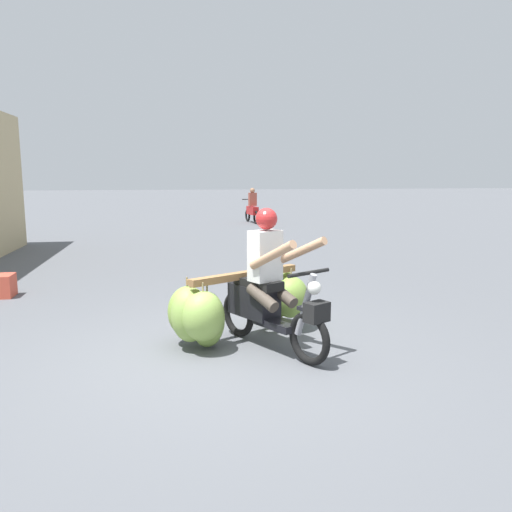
{
  "coord_description": "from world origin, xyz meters",
  "views": [
    {
      "loc": [
        -0.51,
        -5.11,
        1.94
      ],
      "look_at": [
        0.55,
        1.24,
        0.9
      ],
      "focal_mm": 35.6,
      "sensor_mm": 36.0,
      "label": 1
    }
  ],
  "objects": [
    {
      "name": "ground_plane",
      "position": [
        0.0,
        0.0,
        0.0
      ],
      "size": [
        120.0,
        120.0,
        0.0
      ],
      "primitive_type": "plane",
      "color": "#56595E"
    },
    {
      "name": "motorbike_main_loaded",
      "position": [
        0.3,
        0.59,
        0.46
      ],
      "size": [
        1.92,
        2.02,
        1.58
      ],
      "color": "black",
      "rests_on": "ground"
    },
    {
      "name": "motorbike_distant_ahead_left",
      "position": [
        2.7,
        15.03,
        0.57
      ],
      "size": [
        0.53,
        1.61,
        1.4
      ],
      "color": "black",
      "rests_on": "ground"
    }
  ]
}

